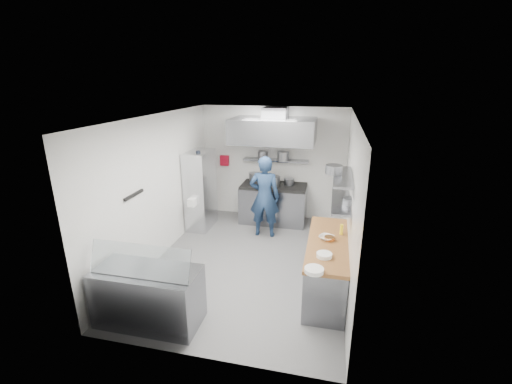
% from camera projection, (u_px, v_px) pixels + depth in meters
% --- Properties ---
extents(floor, '(5.00, 5.00, 0.00)m').
position_uv_depth(floor, '(249.00, 262.00, 6.71)').
color(floor, '#4C4C4E').
rests_on(floor, ground).
extents(ceiling, '(5.00, 5.00, 0.00)m').
position_uv_depth(ceiling, '(248.00, 117.00, 5.84)').
color(ceiling, silver).
rests_on(ceiling, wall_back).
extents(wall_back, '(3.60, 2.80, 0.02)m').
position_uv_depth(wall_back, '(273.00, 163.00, 8.59)').
color(wall_back, white).
rests_on(wall_back, floor).
extents(wall_front, '(3.60, 2.80, 0.02)m').
position_uv_depth(wall_front, '(196.00, 261.00, 3.96)').
color(wall_front, white).
rests_on(wall_front, floor).
extents(wall_left, '(2.80, 5.00, 0.02)m').
position_uv_depth(wall_left, '(159.00, 188.00, 6.66)').
color(wall_left, white).
rests_on(wall_left, floor).
extents(wall_right, '(2.80, 5.00, 0.02)m').
position_uv_depth(wall_right, '(350.00, 202.00, 5.89)').
color(wall_right, white).
rests_on(wall_right, floor).
extents(gas_range, '(1.60, 0.80, 0.90)m').
position_uv_depth(gas_range, '(273.00, 204.00, 8.49)').
color(gas_range, gray).
rests_on(gas_range, floor).
extents(cooktop, '(1.57, 0.78, 0.06)m').
position_uv_depth(cooktop, '(274.00, 186.00, 8.34)').
color(cooktop, black).
rests_on(cooktop, gas_range).
extents(stock_pot_left, '(0.29, 0.29, 0.20)m').
position_uv_depth(stock_pot_left, '(255.00, 177.00, 8.65)').
color(stock_pot_left, slate).
rests_on(stock_pot_left, cooktop).
extents(stock_pot_mid, '(0.33, 0.33, 0.24)m').
position_uv_depth(stock_pot_mid, '(273.00, 181.00, 8.21)').
color(stock_pot_mid, slate).
rests_on(stock_pot_mid, cooktop).
extents(stock_pot_right, '(0.25, 0.25, 0.16)m').
position_uv_depth(stock_pot_right, '(289.00, 182.00, 8.31)').
color(stock_pot_right, slate).
rests_on(stock_pot_right, cooktop).
extents(over_range_shelf, '(1.60, 0.30, 0.04)m').
position_uv_depth(over_range_shelf, '(276.00, 160.00, 8.38)').
color(over_range_shelf, gray).
rests_on(over_range_shelf, wall_back).
extents(shelf_pot_a, '(0.23, 0.23, 0.18)m').
position_uv_depth(shelf_pot_a, '(263.00, 155.00, 8.46)').
color(shelf_pot_a, slate).
rests_on(shelf_pot_a, over_range_shelf).
extents(shelf_pot_b, '(0.28, 0.28, 0.22)m').
position_uv_depth(shelf_pot_b, '(283.00, 156.00, 8.20)').
color(shelf_pot_b, slate).
rests_on(shelf_pot_b, over_range_shelf).
extents(extractor_hood, '(1.90, 1.15, 0.55)m').
position_uv_depth(extractor_hood, '(273.00, 131.00, 7.75)').
color(extractor_hood, gray).
rests_on(extractor_hood, wall_back).
extents(hood_duct, '(0.55, 0.55, 0.24)m').
position_uv_depth(hood_duct, '(275.00, 113.00, 7.84)').
color(hood_duct, slate).
rests_on(hood_duct, extractor_hood).
extents(red_firebox, '(0.22, 0.10, 0.26)m').
position_uv_depth(red_firebox, '(225.00, 161.00, 8.79)').
color(red_firebox, '#AA0D24').
rests_on(red_firebox, wall_back).
extents(chef, '(0.70, 0.48, 1.85)m').
position_uv_depth(chef, '(264.00, 197.00, 7.59)').
color(chef, '#192D4D').
rests_on(chef, floor).
extents(wire_rack, '(0.50, 0.90, 1.85)m').
position_uv_depth(wire_rack, '(201.00, 190.00, 8.06)').
color(wire_rack, silver).
rests_on(wire_rack, floor).
extents(rack_bin_a, '(0.15, 0.19, 0.17)m').
position_uv_depth(rack_bin_a, '(192.00, 202.00, 7.62)').
color(rack_bin_a, white).
rests_on(rack_bin_a, wire_rack).
extents(rack_bin_b, '(0.15, 0.19, 0.17)m').
position_uv_depth(rack_bin_b, '(199.00, 175.00, 7.90)').
color(rack_bin_b, yellow).
rests_on(rack_bin_b, wire_rack).
extents(rack_jar, '(0.10, 0.10, 0.18)m').
position_uv_depth(rack_jar, '(198.00, 155.00, 7.64)').
color(rack_jar, black).
rests_on(rack_jar, wire_rack).
extents(knife_strip, '(0.04, 0.55, 0.05)m').
position_uv_depth(knife_strip, '(134.00, 195.00, 5.77)').
color(knife_strip, black).
rests_on(knife_strip, wall_left).
extents(prep_counter_base, '(0.62, 2.00, 0.84)m').
position_uv_depth(prep_counter_base, '(326.00, 267.00, 5.71)').
color(prep_counter_base, gray).
rests_on(prep_counter_base, floor).
extents(prep_counter_top, '(0.65, 2.04, 0.06)m').
position_uv_depth(prep_counter_top, '(328.00, 243.00, 5.57)').
color(prep_counter_top, brown).
rests_on(prep_counter_top, prep_counter_base).
extents(plate_stack_a, '(0.27, 0.27, 0.06)m').
position_uv_depth(plate_stack_a, '(314.00, 270.00, 4.66)').
color(plate_stack_a, white).
rests_on(plate_stack_a, prep_counter_top).
extents(plate_stack_b, '(0.23, 0.23, 0.06)m').
position_uv_depth(plate_stack_b, '(324.00, 255.00, 5.06)').
color(plate_stack_b, white).
rests_on(plate_stack_b, prep_counter_top).
extents(copper_pan, '(0.17, 0.17, 0.06)m').
position_uv_depth(copper_pan, '(329.00, 238.00, 5.60)').
color(copper_pan, '#CC7D39').
rests_on(copper_pan, prep_counter_top).
extents(squeeze_bottle, '(0.05, 0.05, 0.18)m').
position_uv_depth(squeeze_bottle, '(341.00, 229.00, 5.78)').
color(squeeze_bottle, yellow).
rests_on(squeeze_bottle, prep_counter_top).
extents(mixing_bowl, '(0.31, 0.31, 0.06)m').
position_uv_depth(mixing_bowl, '(326.00, 238.00, 5.62)').
color(mixing_bowl, white).
rests_on(mixing_bowl, prep_counter_top).
extents(wall_shelf_lower, '(0.30, 1.30, 0.04)m').
position_uv_depth(wall_shelf_lower, '(341.00, 201.00, 5.62)').
color(wall_shelf_lower, gray).
rests_on(wall_shelf_lower, wall_right).
extents(wall_shelf_upper, '(0.30, 1.30, 0.04)m').
position_uv_depth(wall_shelf_upper, '(343.00, 177.00, 5.49)').
color(wall_shelf_upper, gray).
rests_on(wall_shelf_upper, wall_right).
extents(shelf_pot_c, '(0.23, 0.23, 0.10)m').
position_uv_depth(shelf_pot_c, '(350.00, 201.00, 5.41)').
color(shelf_pot_c, slate).
rests_on(shelf_pot_c, wall_shelf_lower).
extents(shelf_pot_d, '(0.28, 0.28, 0.14)m').
position_uv_depth(shelf_pot_d, '(334.00, 169.00, 5.57)').
color(shelf_pot_d, slate).
rests_on(shelf_pot_d, wall_shelf_upper).
extents(display_case, '(1.50, 0.70, 0.85)m').
position_uv_depth(display_case, '(149.00, 296.00, 4.94)').
color(display_case, gray).
rests_on(display_case, floor).
extents(display_glass, '(1.47, 0.19, 0.42)m').
position_uv_depth(display_glass, '(139.00, 261.00, 4.63)').
color(display_glass, silver).
rests_on(display_glass, display_case).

